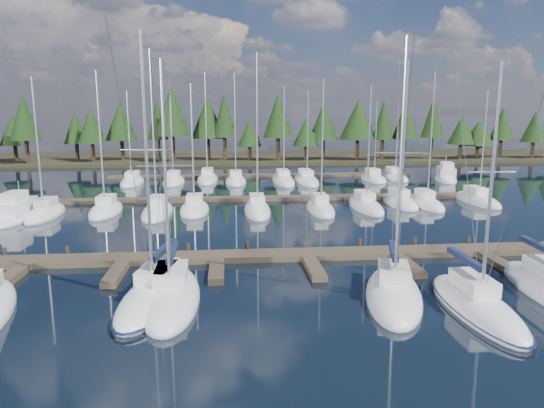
{
  "coord_description": "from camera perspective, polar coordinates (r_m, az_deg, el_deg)",
  "views": [
    {
      "loc": [
        -5.21,
        -13.34,
        9.69
      ],
      "look_at": [
        -1.97,
        22.0,
        2.96
      ],
      "focal_mm": 32.0,
      "sensor_mm": 36.0,
      "label": 1
    }
  ],
  "objects": [
    {
      "name": "far_shore",
      "position": [
        103.9,
        -2.36,
        5.54
      ],
      "size": [
        220.0,
        30.0,
        0.6
      ],
      "primitive_type": "cube",
      "color": "#2C2918",
      "rests_on": "ground"
    },
    {
      "name": "tree_line",
      "position": [
        93.7,
        -1.47,
        9.42
      ],
      "size": [
        185.93,
        11.67,
        14.12
      ],
      "color": "black",
      "rests_on": "far_shore"
    },
    {
      "name": "back_sailboat_rows",
      "position": [
        58.87,
        0.01,
        1.52
      ],
      "size": [
        46.89,
        33.2,
        16.17
      ],
      "color": "silver",
      "rests_on": "ground"
    },
    {
      "name": "back_docks",
      "position": [
        63.85,
        -0.5,
        2.19
      ],
      "size": [
        50.0,
        21.8,
        0.4
      ],
      "color": "#4A3E2E",
      "rests_on": "ground"
    },
    {
      "name": "motor_yacht_left",
      "position": [
        50.45,
        -27.79,
        -1.05
      ],
      "size": [
        2.88,
        8.47,
        4.22
      ],
      "color": "silver",
      "rests_on": "ground"
    },
    {
      "name": "front_sailboat_3",
      "position": [
        26.74,
        14.1,
        -10.19
      ],
      "size": [
        5.02,
        8.83,
        14.04
      ],
      "color": "silver",
      "rests_on": "ground"
    },
    {
      "name": "ground",
      "position": [
        44.72,
        1.58,
        -1.79
      ],
      "size": [
        260.0,
        260.0,
        0.0
      ],
      "primitive_type": "plane",
      "color": "black",
      "rests_on": "ground"
    },
    {
      "name": "front_sailboat_1",
      "position": [
        26.69,
        -13.47,
        -10.22
      ],
      "size": [
        4.61,
        9.98,
        14.32
      ],
      "color": "silver",
      "rests_on": "ground"
    },
    {
      "name": "front_sailboat_2",
      "position": [
        26.19,
        -11.77,
        -10.57
      ],
      "size": [
        3.16,
        9.05,
        12.98
      ],
      "color": "silver",
      "rests_on": "ground"
    },
    {
      "name": "front_sailboat_4",
      "position": [
        26.51,
        22.87,
        -10.94
      ],
      "size": [
        2.75,
        8.99,
        12.69
      ],
      "color": "silver",
      "rests_on": "ground"
    },
    {
      "name": "main_dock",
      "position": [
        32.55,
        4.23,
        -6.24
      ],
      "size": [
        44.0,
        6.13,
        0.9
      ],
      "color": "#4A3E2E",
      "rests_on": "ground"
    },
    {
      "name": "motor_yacht_right",
      "position": [
        74.71,
        19.76,
        3.02
      ],
      "size": [
        5.33,
        9.17,
        4.35
      ],
      "color": "silver",
      "rests_on": "ground"
    }
  ]
}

